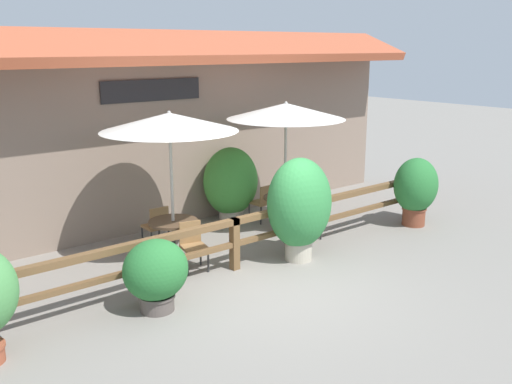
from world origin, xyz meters
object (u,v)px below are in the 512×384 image
chair_middle_wallside (263,201)px  potted_plant_small_flowering (231,182)px  chair_middle_streetside (306,216)px  potted_plant_corner_fern (156,273)px  patio_umbrella_near (169,122)px  chair_near_streetside (193,243)px  dining_table_middle (285,203)px  potted_plant_broad_leaf (416,188)px  potted_plant_tall_tropical (299,205)px  dining_table_near (173,228)px  patio_umbrella_middle (286,111)px  chair_near_wallside (157,225)px

chair_middle_wallside → potted_plant_small_flowering: 0.86m
chair_middle_streetside → potted_plant_corner_fern: 4.18m
patio_umbrella_near → chair_middle_wallside: size_ratio=3.23×
chair_near_streetside → dining_table_middle: (2.80, 0.67, 0.11)m
chair_middle_streetside → potted_plant_broad_leaf: potted_plant_broad_leaf is taller
chair_near_streetside → potted_plant_tall_tropical: potted_plant_tall_tropical is taller
potted_plant_broad_leaf → potted_plant_corner_fern: (-6.57, -0.12, -0.25)m
potted_plant_tall_tropical → potted_plant_broad_leaf: potted_plant_tall_tropical is taller
potted_plant_corner_fern → dining_table_middle: bearing=22.5°
chair_near_streetside → chair_middle_streetside: 2.74m
chair_middle_streetside → patio_umbrella_near: bearing=164.7°
dining_table_near → potted_plant_small_flowering: bearing=29.8°
chair_near_streetside → dining_table_middle: bearing=26.6°
potted_plant_tall_tropical → patio_umbrella_near: bearing=139.0°
patio_umbrella_near → patio_umbrella_middle: same height
potted_plant_small_flowering → chair_near_streetside: bearing=-139.4°
chair_middle_wallside → potted_plant_small_flowering: bearing=-58.6°
chair_near_wallside → dining_table_middle: size_ratio=0.93×
dining_table_near → potted_plant_corner_fern: 2.19m
potted_plant_small_flowering → chair_middle_wallside: bearing=-54.5°
patio_umbrella_middle → chair_middle_wallside: (-0.00, 0.73, -2.09)m
chair_near_streetside → dining_table_near: bearing=101.3°
patio_umbrella_near → chair_middle_streetside: size_ratio=3.23×
chair_near_streetside → potted_plant_small_flowering: 3.13m
potted_plant_corner_fern → potted_plant_small_flowering: bearing=39.7°
dining_table_near → dining_table_middle: bearing=-0.3°
chair_near_wallside → dining_table_middle: chair_near_wallside is taller
chair_middle_wallside → potted_plant_corner_fern: bearing=26.5°
dining_table_near → chair_middle_wallside: chair_middle_wallside is taller
chair_middle_streetside → potted_plant_broad_leaf: bearing=-18.9°
patio_umbrella_near → potted_plant_corner_fern: size_ratio=2.48×
dining_table_middle → potted_plant_corner_fern: size_ratio=0.82×
chair_middle_wallside → chair_near_streetside: bearing=22.5°
potted_plant_tall_tropical → chair_middle_wallside: bearing=65.7°
patio_umbrella_near → chair_middle_wallside: patio_umbrella_near is taller
potted_plant_tall_tropical → patio_umbrella_middle: bearing=56.2°
dining_table_middle → chair_middle_wallside: bearing=90.1°
patio_umbrella_near → potted_plant_tall_tropical: (1.77, -1.53, -1.51)m
dining_table_near → chair_near_wallside: bearing=87.6°
potted_plant_broad_leaf → potted_plant_small_flowering: (-2.89, 2.95, 0.02)m
dining_table_near → potted_plant_broad_leaf: size_ratio=0.61×
chair_middle_streetside → potted_plant_tall_tropical: size_ratio=0.44×
potted_plant_tall_tropical → potted_plant_corner_fern: 3.15m
chair_middle_streetside → potted_plant_corner_fern: potted_plant_corner_fern is taller
chair_near_streetside → potted_plant_tall_tropical: bearing=-12.2°
potted_plant_corner_fern → chair_near_streetside: bearing=38.1°
patio_umbrella_near → patio_umbrella_middle: 2.78m
potted_plant_corner_fern → potted_plant_small_flowering: (3.69, 3.06, 0.26)m
potted_plant_tall_tropical → potted_plant_broad_leaf: size_ratio=1.27×
chair_near_streetside → chair_near_wallside: same height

